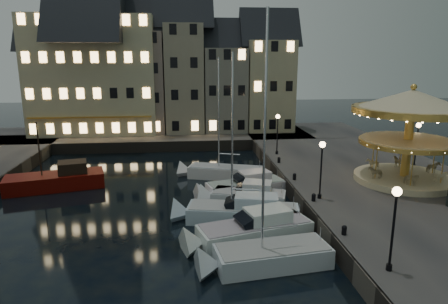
{
  "coord_description": "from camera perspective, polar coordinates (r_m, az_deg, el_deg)",
  "views": [
    {
      "loc": [
        -2.32,
        -25.3,
        11.19
      ],
      "look_at": [
        1.0,
        8.0,
        3.2
      ],
      "focal_mm": 32.0,
      "sensor_mm": 36.0,
      "label": 1
    }
  ],
  "objects": [
    {
      "name": "streetlamp_d",
      "position": [
        39.92,
        25.87,
        1.72
      ],
      "size": [
        0.44,
        0.44,
        4.17
      ],
      "color": "black",
      "rests_on": "quay_east"
    },
    {
      "name": "motorboat_c",
      "position": [
        28.07,
        1.88,
        -8.57
      ],
      "size": [
        8.79,
        3.85,
        11.64
      ],
      "color": "silver",
      "rests_on": "ground"
    },
    {
      "name": "motorboat_f",
      "position": [
        37.83,
        -0.56,
        -2.94
      ],
      "size": [
        8.07,
        4.29,
        10.79
      ],
      "color": "white",
      "rests_on": "ground"
    },
    {
      "name": "quay_east",
      "position": [
        36.84,
        20.94,
        -4.11
      ],
      "size": [
        16.0,
        56.0,
        1.3
      ],
      "primitive_type": "cube",
      "color": "#474442",
      "rests_on": "ground"
    },
    {
      "name": "townhouse_nc",
      "position": [
        55.64,
        -11.75,
        10.67
      ],
      "size": [
        6.82,
        8.0,
        14.8
      ],
      "color": "gray",
      "rests_on": "quay_north"
    },
    {
      "name": "bollard_b",
      "position": [
        28.93,
        12.69,
        -6.27
      ],
      "size": [
        0.3,
        0.3,
        0.57
      ],
      "color": "black",
      "rests_on": "quay_east"
    },
    {
      "name": "townhouse_na",
      "position": [
        58.01,
        -23.21,
        8.99
      ],
      "size": [
        5.5,
        8.0,
        12.8
      ],
      "color": "gray",
      "rests_on": "quay_north"
    },
    {
      "name": "townhouse_nf",
      "position": [
        56.57,
        6.22,
        10.4
      ],
      "size": [
        6.82,
        8.0,
        13.8
      ],
      "color": "tan",
      "rests_on": "quay_north"
    },
    {
      "name": "ground",
      "position": [
        27.76,
        -0.42,
        -10.34
      ],
      "size": [
        160.0,
        160.0,
        0.0
      ],
      "primitive_type": "plane",
      "color": "black",
      "rests_on": "ground"
    },
    {
      "name": "hotel_corner",
      "position": [
        56.54,
        -17.98,
        11.36
      ],
      "size": [
        17.6,
        9.0,
        16.8
      ],
      "color": "beige",
      "rests_on": "quay_north"
    },
    {
      "name": "streetlamp_c",
      "position": [
        41.55,
        7.66,
        3.36
      ],
      "size": [
        0.44,
        0.44,
        4.17
      ],
      "color": "black",
      "rests_on": "quay_east"
    },
    {
      "name": "townhouse_nd",
      "position": [
        55.33,
        -5.73,
        11.38
      ],
      "size": [
        5.5,
        8.0,
        15.8
      ],
      "color": "gray",
      "rests_on": "quay_north"
    },
    {
      "name": "bollard_a",
      "position": [
        24.16,
        16.79,
        -10.56
      ],
      "size": [
        0.3,
        0.3,
        0.57
      ],
      "color": "black",
      "rests_on": "quay_east"
    },
    {
      "name": "streetlamp_a",
      "position": [
        20.19,
        23.16,
        -8.52
      ],
      "size": [
        0.44,
        0.44,
        4.17
      ],
      "color": "black",
      "rests_on": "quay_east"
    },
    {
      "name": "quaywall_e",
      "position": [
        34.06,
        8.77,
        -4.76
      ],
      "size": [
        0.15,
        44.0,
        1.3
      ],
      "primitive_type": "cube",
      "color": "#47423A",
      "rests_on": "ground"
    },
    {
      "name": "townhouse_nb",
      "position": [
        56.61,
        -17.91,
        9.84
      ],
      "size": [
        6.16,
        8.0,
        13.8
      ],
      "color": "slate",
      "rests_on": "quay_north"
    },
    {
      "name": "motorboat_e",
      "position": [
        33.16,
        2.5,
        -5.13
      ],
      "size": [
        7.57,
        3.95,
        2.15
      ],
      "color": "silver",
      "rests_on": "ground"
    },
    {
      "name": "motorboat_a",
      "position": [
        22.56,
        5.52,
        -14.81
      ],
      "size": [
        7.4,
        3.3,
        12.23
      ],
      "color": "silver",
      "rests_on": "ground"
    },
    {
      "name": "carousel",
      "position": [
        34.74,
        25.1,
        4.39
      ],
      "size": [
        9.01,
        9.01,
        7.88
      ],
      "color": "#C9B88D",
      "rests_on": "quay_east"
    },
    {
      "name": "motorboat_d",
      "position": [
        31.03,
        2.74,
        -6.47
      ],
      "size": [
        6.67,
        3.85,
        2.15
      ],
      "color": "silver",
      "rests_on": "ground"
    },
    {
      "name": "motorboat_b",
      "position": [
        25.28,
        3.57,
        -11.26
      ],
      "size": [
        8.21,
        4.37,
        2.15
      ],
      "color": "silver",
      "rests_on": "ground"
    },
    {
      "name": "bollard_c",
      "position": [
        33.47,
        10.03,
        -3.43
      ],
      "size": [
        0.3,
        0.3,
        0.57
      ],
      "color": "black",
      "rests_on": "quay_east"
    },
    {
      "name": "townhouse_ne",
      "position": [
        55.68,
        0.01,
        9.91
      ],
      "size": [
        6.16,
        8.0,
        12.8
      ],
      "color": "gray",
      "rests_on": "quay_north"
    },
    {
      "name": "quaywall_n",
      "position": [
        48.6,
        -9.9,
        0.7
      ],
      "size": [
        48.0,
        0.15,
        1.3
      ],
      "primitive_type": "cube",
      "color": "#47423A",
      "rests_on": "ground"
    },
    {
      "name": "red_fishing_boat",
      "position": [
        37.74,
        -22.69,
        -3.77
      ],
      "size": [
        8.5,
        4.7,
        6.12
      ],
      "color": "#5A0803",
      "rests_on": "ground"
    },
    {
      "name": "streetlamp_b",
      "position": [
        28.87,
        13.75,
        -1.35
      ],
      "size": [
        0.44,
        0.44,
        4.17
      ],
      "color": "black",
      "rests_on": "quay_east"
    },
    {
      "name": "bollard_d",
      "position": [
        38.59,
        7.86,
        -1.09
      ],
      "size": [
        0.3,
        0.3,
        0.57
      ],
      "color": "black",
      "rests_on": "quay_east"
    },
    {
      "name": "quay_north",
      "position": [
        54.63,
        -11.56,
        2.03
      ],
      "size": [
        44.0,
        12.0,
        1.3
      ],
      "primitive_type": "cube",
      "color": "#474442",
      "rests_on": "ground"
    }
  ]
}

